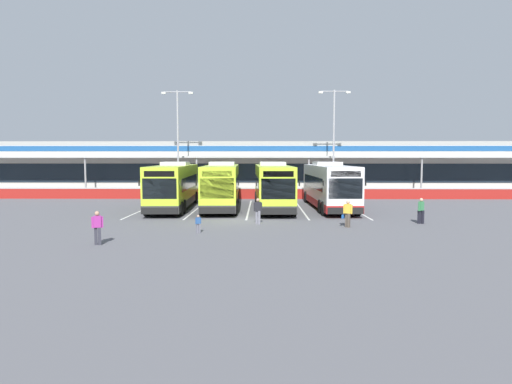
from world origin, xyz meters
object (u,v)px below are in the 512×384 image
coach_bus_centre (273,187)px  pedestrian_approaching_bus (97,227)px  pedestrian_with_handbag (348,213)px  lamp_post_centre (334,136)px  pedestrian_near_bin (258,210)px  coach_bus_right_centre (329,187)px  lamp_post_west (178,137)px  pedestrian_child (198,223)px  pedestrian_in_dark_coat (421,210)px  coach_bus_left_centre (222,186)px  coach_bus_leftmost (174,187)px

coach_bus_centre → pedestrian_approaching_bus: 17.23m
pedestrian_with_handbag → lamp_post_centre: lamp_post_centre is taller
pedestrian_near_bin → lamp_post_centre: bearing=67.6°
coach_bus_right_centre → lamp_post_west: bearing=144.3°
lamp_post_west → lamp_post_centre: (16.12, -0.22, 0.00)m
coach_bus_right_centre → pedestrian_with_handbag: size_ratio=7.55×
pedestrian_near_bin → coach_bus_centre: bearing=82.2°
pedestrian_with_handbag → pedestrian_approaching_bus: same height
lamp_post_west → pedestrian_with_handbag: bearing=-55.1°
coach_bus_right_centre → pedestrian_child: bearing=-127.1°
coach_bus_right_centre → pedestrian_in_dark_coat: (4.56, -8.20, -0.91)m
pedestrian_child → lamp_post_west: bearing=103.4°
pedestrian_with_handbag → pedestrian_child: bearing=-166.1°
pedestrian_with_handbag → lamp_post_west: bearing=124.9°
pedestrian_with_handbag → pedestrian_near_bin: (-5.36, 1.18, 0.02)m
pedestrian_near_bin → coach_bus_left_centre: bearing=109.5°
coach_bus_centre → pedestrian_child: size_ratio=12.18×
pedestrian_with_handbag → coach_bus_right_centre: bearing=88.1°
lamp_post_west → lamp_post_centre: same height
coach_bus_right_centre → pedestrian_child: 14.88m
coach_bus_leftmost → coach_bus_left_centre: same height
pedestrian_child → pedestrian_with_handbag: bearing=13.9°
coach_bus_leftmost → lamp_post_west: bearing=98.7°
lamp_post_centre → coach_bus_leftmost: bearing=-144.9°
coach_bus_leftmost → pedestrian_with_handbag: 15.49m
lamp_post_centre → coach_bus_left_centre: bearing=-137.2°
coach_bus_centre → lamp_post_west: size_ratio=1.11×
pedestrian_in_dark_coat → lamp_post_west: 26.81m
pedestrian_with_handbag → pedestrian_near_bin: size_ratio=1.00×
coach_bus_left_centre → pedestrian_child: 11.97m
coach_bus_left_centre → pedestrian_with_handbag: 12.92m
coach_bus_leftmost → pedestrian_child: bearing=-72.6°
pedestrian_near_bin → lamp_post_centre: (7.62, 18.47, 5.42)m
pedestrian_child → pedestrian_near_bin: 4.66m
coach_bus_left_centre → coach_bus_leftmost: bearing=-175.0°
pedestrian_with_handbag → lamp_post_centre: 20.51m
coach_bus_centre → pedestrian_in_dark_coat: coach_bus_centre is taller
coach_bus_leftmost → lamp_post_west: (-1.60, 10.44, 4.50)m
pedestrian_approaching_bus → pedestrian_near_bin: bearing=41.2°
lamp_post_west → pedestrian_approaching_bus: bearing=-88.0°
coach_bus_leftmost → coach_bus_centre: same height
coach_bus_left_centre → coach_bus_centre: (4.16, -0.40, 0.00)m
pedestrian_approaching_bus → coach_bus_centre: bearing=59.5°
pedestrian_approaching_bus → coach_bus_right_centre: bearing=48.7°
pedestrian_near_bin → pedestrian_with_handbag: bearing=-12.4°
coach_bus_centre → pedestrian_with_handbag: (4.24, -9.37, -0.93)m
coach_bus_right_centre → pedestrian_approaching_bus: size_ratio=7.55×
coach_bus_right_centre → pedestrian_in_dark_coat: 9.43m
coach_bus_left_centre → coach_bus_right_centre: 8.73m
coach_bus_centre → pedestrian_child: coach_bus_centre is taller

